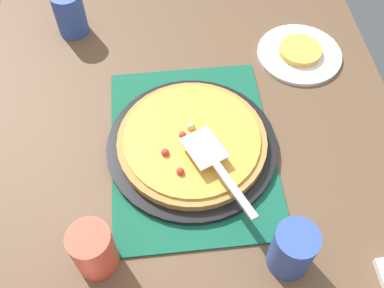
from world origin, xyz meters
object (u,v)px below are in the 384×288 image
at_px(plate_near_left, 299,54).
at_px(cup_near, 70,13).
at_px(cup_corner, 94,250).
at_px(served_slice_left, 300,50).
at_px(pizza, 192,141).
at_px(pizza_pan, 192,146).
at_px(cup_far, 292,250).
at_px(pizza_server, 216,165).

distance_m(plate_near_left, cup_near, 0.61).
xyz_separation_m(cup_near, cup_corner, (-0.66, -0.07, 0.00)).
bearing_deg(served_slice_left, plate_near_left, 0.00).
distance_m(pizza, cup_near, 0.51).
distance_m(pizza, served_slice_left, 0.41).
xyz_separation_m(pizza_pan, pizza, (-0.00, 0.00, 0.02)).
relative_size(pizza, cup_far, 2.75).
bearing_deg(cup_far, pizza_server, 31.26).
height_order(cup_near, cup_corner, same).
distance_m(pizza_pan, cup_near, 0.51).
relative_size(pizza_pan, cup_corner, 3.17).
bearing_deg(pizza, plate_near_left, -49.64).
distance_m(pizza_pan, pizza_server, 0.11).
bearing_deg(plate_near_left, cup_near, 75.05).
xyz_separation_m(pizza, pizza_server, (-0.09, -0.04, 0.04)).
bearing_deg(cup_near, plate_near_left, -104.95).
relative_size(served_slice_left, cup_corner, 0.92).
distance_m(plate_near_left, served_slice_left, 0.01).
bearing_deg(pizza_server, cup_near, 32.04).
relative_size(cup_corner, pizza_server, 0.53).
height_order(pizza_pan, cup_corner, cup_corner).
bearing_deg(served_slice_left, cup_far, 163.85).
relative_size(pizza_pan, plate_near_left, 1.73).
bearing_deg(served_slice_left, pizza_pan, 130.32).
relative_size(served_slice_left, pizza_server, 0.48).
relative_size(pizza, cup_near, 2.75).
height_order(cup_far, cup_corner, same).
bearing_deg(pizza_server, cup_corner, 121.52).
xyz_separation_m(served_slice_left, cup_corner, (-0.50, 0.52, 0.04)).
distance_m(pizza_pan, pizza, 0.02).
height_order(pizza_pan, pizza, pizza).
relative_size(served_slice_left, cup_near, 0.92).
xyz_separation_m(pizza, cup_corner, (-0.24, 0.21, 0.03)).
height_order(cup_near, cup_far, same).
height_order(pizza_pan, pizza_server, pizza_server).
relative_size(plate_near_left, served_slice_left, 2.00).
bearing_deg(cup_far, cup_near, 31.83).
bearing_deg(cup_near, served_slice_left, -104.95).
xyz_separation_m(plate_near_left, pizza_server, (-0.35, 0.27, 0.06)).
xyz_separation_m(served_slice_left, cup_far, (-0.54, 0.16, 0.04)).
bearing_deg(cup_corner, cup_far, -95.96).
distance_m(cup_corner, pizza_server, 0.29).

